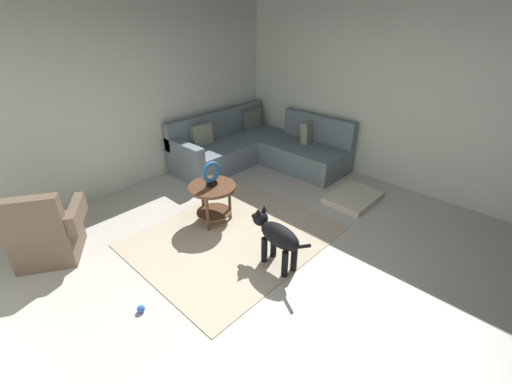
{
  "coord_description": "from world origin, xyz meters",
  "views": [
    {
      "loc": [
        -2.15,
        -1.85,
        2.5
      ],
      "look_at": [
        0.45,
        0.6,
        0.55
      ],
      "focal_mm": 23.77,
      "sensor_mm": 36.0,
      "label": 1
    }
  ],
  "objects_px": {
    "sectional_couch": "(258,148)",
    "side_table": "(213,194)",
    "dog_bed_mat": "(353,198)",
    "dog": "(277,236)",
    "dog_toy_ball": "(141,309)",
    "armchair": "(45,234)",
    "torus_sculpture": "(211,173)"
  },
  "relations": [
    {
      "from": "armchair",
      "to": "side_table",
      "type": "xyz_separation_m",
      "value": [
        1.74,
        -0.77,
        0.09
      ]
    },
    {
      "from": "sectional_couch",
      "to": "dog_bed_mat",
      "type": "height_order",
      "value": "sectional_couch"
    },
    {
      "from": "sectional_couch",
      "to": "armchair",
      "type": "height_order",
      "value": "same"
    },
    {
      "from": "sectional_couch",
      "to": "side_table",
      "type": "distance_m",
      "value": 2.0
    },
    {
      "from": "sectional_couch",
      "to": "dog_bed_mat",
      "type": "relative_size",
      "value": 2.81
    },
    {
      "from": "dog_bed_mat",
      "to": "dog_toy_ball",
      "type": "relative_size",
      "value": 10.96
    },
    {
      "from": "torus_sculpture",
      "to": "dog",
      "type": "height_order",
      "value": "torus_sculpture"
    },
    {
      "from": "sectional_couch",
      "to": "armchair",
      "type": "relative_size",
      "value": 2.26
    },
    {
      "from": "sectional_couch",
      "to": "dog_toy_ball",
      "type": "relative_size",
      "value": 30.83
    },
    {
      "from": "torus_sculpture",
      "to": "dog_toy_ball",
      "type": "relative_size",
      "value": 4.47
    },
    {
      "from": "sectional_couch",
      "to": "dog_toy_ball",
      "type": "bearing_deg",
      "value": -154.48
    },
    {
      "from": "sectional_couch",
      "to": "side_table",
      "type": "xyz_separation_m",
      "value": [
        -1.78,
        -0.88,
        0.12
      ]
    },
    {
      "from": "dog_bed_mat",
      "to": "dog",
      "type": "bearing_deg",
      "value": -177.23
    },
    {
      "from": "armchair",
      "to": "dog_bed_mat",
      "type": "xyz_separation_m",
      "value": [
        3.51,
        -1.82,
        -0.28
      ]
    },
    {
      "from": "sectional_couch",
      "to": "side_table",
      "type": "height_order",
      "value": "sectional_couch"
    },
    {
      "from": "sectional_couch",
      "to": "torus_sculpture",
      "type": "relative_size",
      "value": 6.9
    },
    {
      "from": "torus_sculpture",
      "to": "dog",
      "type": "xyz_separation_m",
      "value": [
        -0.09,
        -1.14,
        -0.33
      ]
    },
    {
      "from": "dog",
      "to": "dog_toy_ball",
      "type": "xyz_separation_m",
      "value": [
        -1.38,
        0.48,
        -0.34
      ]
    },
    {
      "from": "side_table",
      "to": "dog",
      "type": "bearing_deg",
      "value": -94.3
    },
    {
      "from": "side_table",
      "to": "dog",
      "type": "relative_size",
      "value": 0.71
    },
    {
      "from": "armchair",
      "to": "torus_sculpture",
      "type": "distance_m",
      "value": 1.94
    },
    {
      "from": "dog",
      "to": "dog_toy_ball",
      "type": "relative_size",
      "value": 11.63
    },
    {
      "from": "sectional_couch",
      "to": "dog",
      "type": "height_order",
      "value": "sectional_couch"
    },
    {
      "from": "armchair",
      "to": "dog",
      "type": "relative_size",
      "value": 1.17
    },
    {
      "from": "dog",
      "to": "dog_bed_mat",
      "type": "bearing_deg",
      "value": 7.82
    },
    {
      "from": "armchair",
      "to": "dog_bed_mat",
      "type": "height_order",
      "value": "armchair"
    },
    {
      "from": "torus_sculpture",
      "to": "dog_bed_mat",
      "type": "height_order",
      "value": "torus_sculpture"
    },
    {
      "from": "side_table",
      "to": "armchair",
      "type": "bearing_deg",
      "value": 156.17
    },
    {
      "from": "sectional_couch",
      "to": "side_table",
      "type": "bearing_deg",
      "value": -153.62
    },
    {
      "from": "sectional_couch",
      "to": "dog_bed_mat",
      "type": "distance_m",
      "value": 1.95
    },
    {
      "from": "torus_sculpture",
      "to": "dog",
      "type": "relative_size",
      "value": 0.38
    },
    {
      "from": "dog_bed_mat",
      "to": "dog",
      "type": "height_order",
      "value": "dog"
    }
  ]
}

